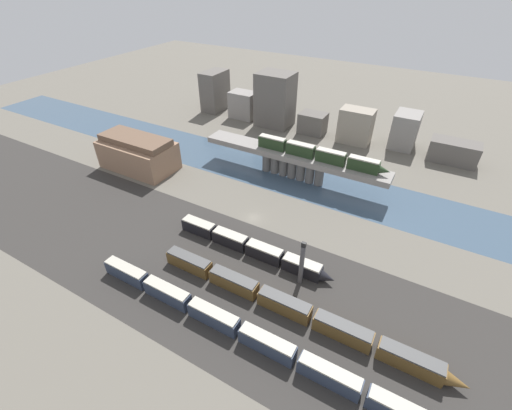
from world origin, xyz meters
The scene contains 17 objects.
ground_plane centered at (0.00, 0.00, 0.00)m, with size 400.00×400.00×0.00m, color #666056.
railbed_yard centered at (0.00, -24.00, 0.00)m, with size 280.00×42.00×0.01m, color #33302D.
river_water centered at (0.00, 27.16, 0.00)m, with size 320.00×23.33×0.01m, color #3D5166.
bridge centered at (0.00, 27.16, 6.77)m, with size 65.65×7.73×9.26m.
train_on_bridge centered at (8.81, 27.16, 11.28)m, with size 44.50×2.77×4.11m.
train_yard_near centered at (18.34, -35.38, 1.89)m, with size 79.04×2.80×3.84m.
train_yard_mid centered at (23.77, -25.28, 1.85)m, with size 68.14×3.13×3.78m.
train_yard_far centered at (6.87, -13.11, 1.81)m, with size 44.30×3.20×3.70m.
warehouse_building centered at (-51.35, 6.03, 5.77)m, with size 26.87×14.80×12.14m.
signal_tower centered at (22.00, -16.14, 6.04)m, with size 1.09×1.09×12.54m.
city_block_far_left centered at (-61.58, 69.29, 9.36)m, with size 8.71×14.52×18.72m, color #605B56.
city_block_left centered at (-43.65, 66.68, 6.12)m, with size 12.29×8.63×12.25m, color gray.
city_block_center centered at (-26.60, 66.17, 11.63)m, with size 15.42×12.67×23.27m, color #605B56.
city_block_right centered at (-7.99, 66.08, 4.40)m, with size 11.24×8.62×8.81m, color #605B56.
city_block_far_right centered at (10.68, 65.72, 7.04)m, with size 13.19×8.21×14.08m, color gray.
city_block_tall centered at (29.04, 71.43, 6.99)m, with size 9.46×12.20×13.97m, color gray.
city_block_low centered at (47.90, 67.25, 4.07)m, with size 17.09×8.68×8.14m, color #605B56.
Camera 1 is at (40.14, -69.61, 62.74)m, focal length 24.00 mm.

